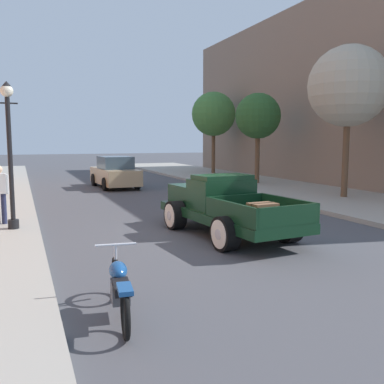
{
  "coord_description": "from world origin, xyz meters",
  "views": [
    {
      "loc": [
        -4.91,
        -10.42,
        2.49
      ],
      "look_at": [
        -0.32,
        1.0,
        1.0
      ],
      "focal_mm": 40.07,
      "sensor_mm": 36.0,
      "label": 1
    }
  ],
  "objects": [
    {
      "name": "building_right_storefront",
      "position": [
        16.0,
        10.13,
        5.07
      ],
      "size": [
        12.0,
        28.0,
        10.14
      ],
      "primitive_type": "cube",
      "color": "#7F6B5B",
      "rests_on": "ground"
    },
    {
      "name": "street_lamp_near",
      "position": [
        -5.15,
        1.76,
        2.39
      ],
      "size": [
        0.5,
        0.32,
        3.85
      ],
      "color": "black",
      "rests_on": "sidewalk_left"
    },
    {
      "name": "street_tree_second",
      "position": [
        7.25,
        10.19,
        3.78
      ],
      "size": [
        2.48,
        2.48,
        4.9
      ],
      "color": "brown",
      "rests_on": "sidewalk_right"
    },
    {
      "name": "street_tree_nearest",
      "position": [
        7.56,
        3.63,
        4.65
      ],
      "size": [
        3.27,
        3.27,
        6.15
      ],
      "color": "brown",
      "rests_on": "sidewalk_right"
    },
    {
      "name": "motorcycle_parked",
      "position": [
        -3.69,
        -4.63,
        0.44
      ],
      "size": [
        0.62,
        2.11,
        0.93
      ],
      "color": "black",
      "rests_on": "ground"
    },
    {
      "name": "hotrod_truck_dark_green",
      "position": [
        0.06,
        -0.26,
        0.75
      ],
      "size": [
        2.47,
        5.04,
        1.58
      ],
      "color": "black",
      "rests_on": "ground"
    },
    {
      "name": "car_background_tan",
      "position": [
        -0.28,
        12.04,
        0.77
      ],
      "size": [
        2.03,
        4.38,
        1.65
      ],
      "color": "tan",
      "rests_on": "ground"
    },
    {
      "name": "street_tree_third",
      "position": [
        7.95,
        17.51,
        4.32
      ],
      "size": [
        3.11,
        3.11,
        5.74
      ],
      "color": "brown",
      "rests_on": "sidewalk_right"
    },
    {
      "name": "ground_plane",
      "position": [
        0.0,
        0.0,
        0.0
      ],
      "size": [
        140.0,
        140.0,
        0.0
      ],
      "primitive_type": "plane",
      "color": "#47474C"
    },
    {
      "name": "pedestrian_sidewalk_left",
      "position": [
        -5.48,
        2.57,
        1.09
      ],
      "size": [
        0.53,
        0.22,
        1.65
      ],
      "color": "#232847",
      "rests_on": "sidewalk_left"
    }
  ]
}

